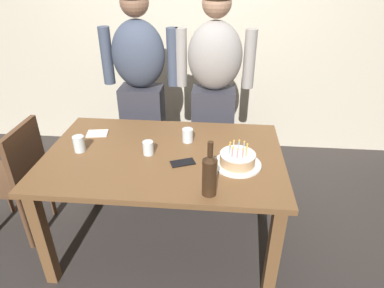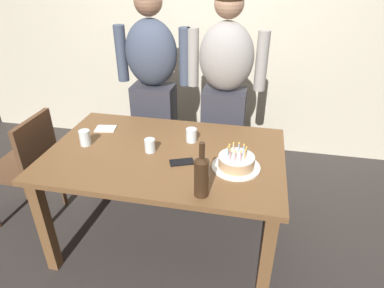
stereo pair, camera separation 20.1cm
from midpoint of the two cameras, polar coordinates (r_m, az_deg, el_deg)
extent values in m
plane|color=#332D2B|center=(2.58, -6.49, -15.96)|extent=(10.00, 10.00, 0.00)
cube|color=beige|center=(3.39, -2.57, 20.36)|extent=(5.20, 0.10, 2.60)
cube|color=brown|center=(2.13, -7.56, -2.13)|extent=(1.50, 0.96, 0.03)
cube|color=brown|center=(2.30, -26.55, -14.43)|extent=(0.07, 0.07, 0.70)
cube|color=brown|center=(2.02, 10.83, -18.22)|extent=(0.07, 0.07, 0.70)
cube|color=brown|center=(2.86, -18.82, -3.46)|extent=(0.07, 0.07, 0.70)
cube|color=brown|center=(2.64, 9.48, -5.03)|extent=(0.07, 0.07, 0.70)
cylinder|color=white|center=(2.00, 4.88, -3.55)|extent=(0.29, 0.29, 0.01)
cylinder|color=tan|center=(1.98, 4.92, -2.65)|extent=(0.21, 0.21, 0.06)
cylinder|color=silver|center=(1.96, 4.97, -1.81)|extent=(0.21, 0.21, 0.01)
cylinder|color=#93B7DB|center=(1.99, 5.19, -0.32)|extent=(0.01, 0.01, 0.05)
sphere|color=#F9C64C|center=(1.97, 5.23, 0.53)|extent=(0.01, 0.01, 0.01)
cylinder|color=beige|center=(1.98, 4.27, -0.37)|extent=(0.01, 0.01, 0.05)
sphere|color=#F9C64C|center=(1.97, 4.31, 0.48)|extent=(0.01, 0.01, 0.01)
cylinder|color=#EAB266|center=(1.96, 3.63, -0.69)|extent=(0.01, 0.01, 0.05)
sphere|color=#F9C64C|center=(1.95, 3.66, 0.17)|extent=(0.01, 0.01, 0.01)
cylinder|color=#93B7DB|center=(1.93, 3.49, -1.15)|extent=(0.01, 0.01, 0.05)
sphere|color=#F9C64C|center=(1.92, 3.52, -0.29)|extent=(0.01, 0.01, 0.01)
cylinder|color=pink|center=(1.91, 3.94, -1.60)|extent=(0.01, 0.01, 0.05)
sphere|color=#F9C64C|center=(1.89, 3.97, -0.72)|extent=(0.01, 0.01, 0.01)
cylinder|color=pink|center=(1.90, 4.81, -1.84)|extent=(0.01, 0.01, 0.05)
sphere|color=#F9C64C|center=(1.88, 4.85, -0.96)|extent=(0.01, 0.01, 0.01)
cylinder|color=pink|center=(1.91, 5.76, -1.78)|extent=(0.01, 0.01, 0.05)
sphere|color=#F9C64C|center=(1.89, 5.81, -0.90)|extent=(0.01, 0.01, 0.01)
cylinder|color=#EAB266|center=(1.93, 6.41, -1.44)|extent=(0.01, 0.01, 0.05)
sphere|color=#F9C64C|center=(1.91, 6.46, -0.57)|extent=(0.01, 0.01, 0.01)
cylinder|color=#EAB266|center=(1.95, 6.50, -0.97)|extent=(0.01, 0.01, 0.05)
sphere|color=#F9C64C|center=(1.94, 6.56, -0.11)|extent=(0.01, 0.01, 0.01)
cylinder|color=#93B7DB|center=(1.98, 6.03, -0.54)|extent=(0.01, 0.01, 0.05)
sphere|color=#F9C64C|center=(1.96, 6.08, 0.31)|extent=(0.01, 0.01, 0.01)
cylinder|color=silver|center=(2.26, -21.22, -0.04)|extent=(0.07, 0.07, 0.10)
cylinder|color=silver|center=(2.23, -3.34, 1.44)|extent=(0.07, 0.07, 0.09)
cylinder|color=silver|center=(2.11, -10.23, -0.74)|extent=(0.07, 0.07, 0.09)
cylinder|color=#382314|center=(1.71, -0.36, -5.85)|extent=(0.08, 0.08, 0.21)
cone|color=#382314|center=(1.64, -0.37, -2.52)|extent=(0.08, 0.08, 0.03)
cylinder|color=#382314|center=(1.61, -0.38, -0.95)|extent=(0.03, 0.03, 0.08)
cube|color=black|center=(2.01, -4.46, -3.29)|extent=(0.16, 0.12, 0.01)
cube|color=white|center=(2.46, -18.18, 1.68)|extent=(0.16, 0.13, 0.01)
cube|color=#33333D|center=(2.93, -10.03, 1.05)|extent=(0.34, 0.23, 0.92)
ellipsoid|color=#424C60|center=(2.67, -11.39, 14.78)|extent=(0.41, 0.27, 0.52)
sphere|color=#936B51|center=(2.61, -12.24, 22.65)|extent=(0.21, 0.21, 0.21)
cylinder|color=#424C60|center=(2.65, -5.56, 14.48)|extent=(0.09, 0.09, 0.44)
cylinder|color=#424C60|center=(2.79, -16.47, 14.22)|extent=(0.09, 0.09, 0.44)
cube|color=#33333D|center=(2.84, 1.46, 0.57)|extent=(0.34, 0.23, 0.92)
ellipsoid|color=#9E9993|center=(2.57, 1.66, 14.77)|extent=(0.41, 0.27, 0.52)
sphere|color=tan|center=(2.51, 1.79, 22.99)|extent=(0.21, 0.21, 0.21)
cylinder|color=#9E9993|center=(2.61, 7.59, 14.14)|extent=(0.09, 0.09, 0.44)
cylinder|color=#9E9993|center=(2.64, -4.13, 14.48)|extent=(0.09, 0.09, 0.44)
cube|color=brown|center=(2.75, -31.06, -5.15)|extent=(0.42, 0.42, 0.02)
cube|color=brown|center=(2.54, -28.77, -1.61)|extent=(0.04, 0.40, 0.40)
cylinder|color=brown|center=(3.09, -30.91, -6.64)|extent=(0.04, 0.04, 0.45)
cylinder|color=brown|center=(2.90, -25.06, -7.39)|extent=(0.04, 0.04, 0.45)
cylinder|color=brown|center=(2.67, -28.61, -11.86)|extent=(0.04, 0.04, 0.45)
camera|label=1|loc=(0.10, -92.86, -1.61)|focal=31.16mm
camera|label=2|loc=(0.10, 87.14, 1.61)|focal=31.16mm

